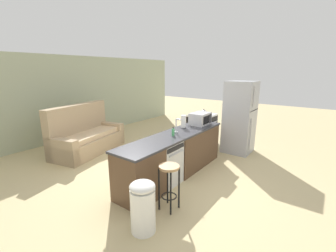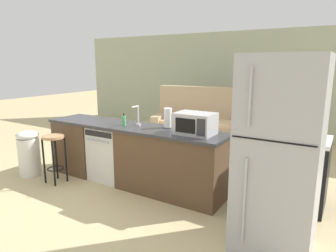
# 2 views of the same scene
# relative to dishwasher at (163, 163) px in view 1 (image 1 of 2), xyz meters

# --- Properties ---
(ground_plane) EXTENTS (24.00, 24.00, 0.00)m
(ground_plane) POSITION_rel_dishwasher_xyz_m (0.25, 0.00, -0.42)
(ground_plane) COLOR tan
(wall_back) EXTENTS (10.00, 0.06, 2.60)m
(wall_back) POSITION_rel_dishwasher_xyz_m (0.55, 4.20, 0.88)
(wall_back) COLOR #A8B293
(wall_back) RESTS_ON ground_plane
(kitchen_counter) EXTENTS (2.94, 0.66, 0.90)m
(kitchen_counter) POSITION_rel_dishwasher_xyz_m (0.49, 0.00, -0.00)
(kitchen_counter) COLOR brown
(kitchen_counter) RESTS_ON ground_plane
(dishwasher) EXTENTS (0.58, 0.61, 0.84)m
(dishwasher) POSITION_rel_dishwasher_xyz_m (0.00, 0.00, 0.00)
(dishwasher) COLOR silver
(dishwasher) RESTS_ON ground_plane
(stove_range) EXTENTS (0.76, 0.68, 0.90)m
(stove_range) POSITION_rel_dishwasher_xyz_m (2.60, 0.55, 0.03)
(stove_range) COLOR black
(stove_range) RESTS_ON ground_plane
(refrigerator) EXTENTS (0.72, 0.73, 1.89)m
(refrigerator) POSITION_rel_dishwasher_xyz_m (2.60, -0.55, 0.52)
(refrigerator) COLOR #A8AAB2
(refrigerator) RESTS_ON ground_plane
(microwave) EXTENTS (0.50, 0.37, 0.28)m
(microwave) POSITION_rel_dishwasher_xyz_m (1.44, -0.00, 0.62)
(microwave) COLOR #B7B7BC
(microwave) RESTS_ON kitchen_counter
(sink_faucet) EXTENTS (0.07, 0.18, 0.30)m
(sink_faucet) POSITION_rel_dishwasher_xyz_m (0.49, 0.03, 0.61)
(sink_faucet) COLOR silver
(sink_faucet) RESTS_ON kitchen_counter
(paper_towel_roll) EXTENTS (0.14, 0.14, 0.28)m
(paper_towel_roll) POSITION_rel_dishwasher_xyz_m (0.94, 0.15, 0.62)
(paper_towel_roll) COLOR #4C4C51
(paper_towel_roll) RESTS_ON kitchen_counter
(soap_bottle) EXTENTS (0.06, 0.06, 0.18)m
(soap_bottle) POSITION_rel_dishwasher_xyz_m (0.28, -0.03, 0.55)
(soap_bottle) COLOR #4CB266
(soap_bottle) RESTS_ON kitchen_counter
(kettle) EXTENTS (0.21, 0.17, 0.19)m
(kettle) POSITION_rel_dishwasher_xyz_m (2.43, 0.42, 0.56)
(kettle) COLOR #B2B2B7
(kettle) RESTS_ON stove_range
(bar_stool) EXTENTS (0.32, 0.32, 0.74)m
(bar_stool) POSITION_rel_dishwasher_xyz_m (-0.62, -0.60, 0.11)
(bar_stool) COLOR tan
(bar_stool) RESTS_ON ground_plane
(trash_bin) EXTENTS (0.35, 0.35, 0.74)m
(trash_bin) POSITION_rel_dishwasher_xyz_m (-1.24, -0.61, -0.04)
(trash_bin) COLOR white
(trash_bin) RESTS_ON ground_plane
(couch) EXTENTS (2.15, 1.34, 1.27)m
(couch) POSITION_rel_dishwasher_xyz_m (0.16, 2.78, -0.03)
(couch) COLOR tan
(couch) RESTS_ON ground_plane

